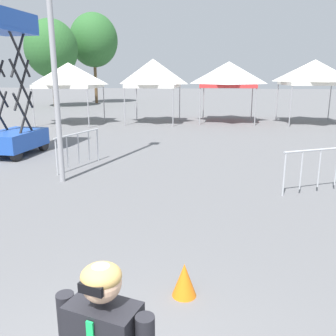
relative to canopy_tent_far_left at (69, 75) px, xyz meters
name	(u,v)px	position (x,y,z in m)	size (l,w,h in m)	color
canopy_tent_far_left	(69,75)	(0.00, 0.00, 0.00)	(3.24, 3.24, 3.39)	#9E9EA3
canopy_tent_left_of_center	(153,73)	(4.63, 0.93, 0.11)	(2.93, 2.93, 3.60)	#9E9EA3
canopy_tent_behind_left	(229,74)	(8.90, 1.98, 0.04)	(3.28, 3.28, 3.47)	#9E9EA3
canopy_tent_behind_center	(314,72)	(13.62, 1.71, 0.16)	(3.50, 3.50, 3.55)	#9E9EA3
scissor_lift	(12,116)	(1.19, -8.29, -1.31)	(1.56, 2.40, 4.76)	black
tree_behind_tents_center	(94,40)	(-3.29, 14.75, 3.10)	(4.46, 4.46, 8.27)	brown
tree_behind_tents_left	(51,49)	(-5.53, 10.30, 2.09)	(4.35, 4.35, 7.20)	brown
crowd_barrier_mid_lot	(78,143)	(4.08, -9.72, -1.95)	(0.66, 2.02, 1.08)	#B7BABF
crowd_barrier_near_person	(320,162)	(10.70, -11.31, -1.95)	(1.90, 0.98, 1.08)	#B7BABF
traffic_cone_lot_center	(184,280)	(7.84, -16.04, -2.48)	(0.32, 0.32, 0.45)	orange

